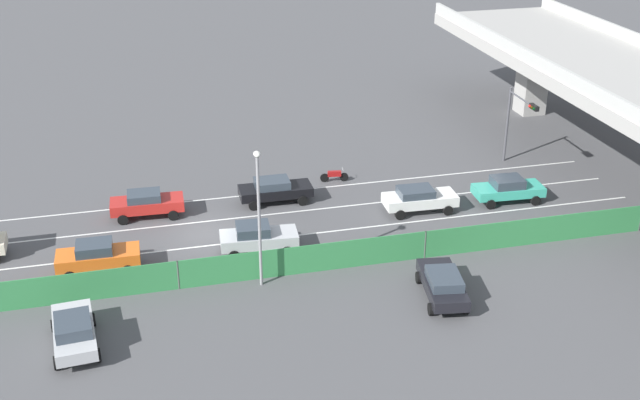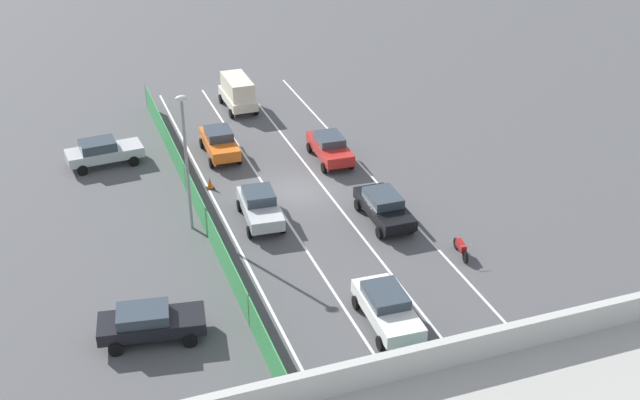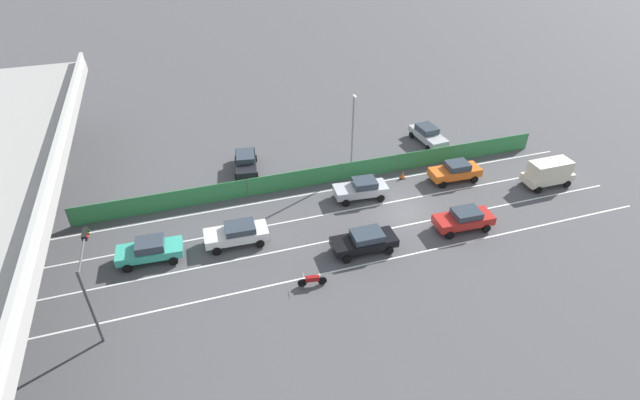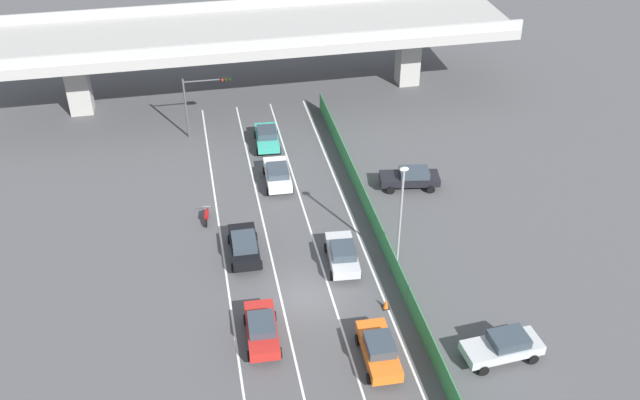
% 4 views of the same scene
% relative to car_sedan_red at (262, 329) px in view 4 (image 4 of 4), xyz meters
% --- Properties ---
extents(ground_plane, '(300.00, 300.00, 0.00)m').
position_rel_car_sedan_red_xyz_m(ground_plane, '(3.25, 3.32, -0.91)').
color(ground_plane, '#4C4C4F').
extents(lane_line_left_edge, '(0.14, 45.33, 0.01)m').
position_rel_car_sedan_red_xyz_m(lane_line_left_edge, '(-1.57, 7.98, -0.91)').
color(lane_line_left_edge, silver).
rests_on(lane_line_left_edge, ground).
extents(lane_line_mid_left, '(0.14, 45.33, 0.01)m').
position_rel_car_sedan_red_xyz_m(lane_line_mid_left, '(1.64, 7.98, -0.91)').
color(lane_line_mid_left, silver).
rests_on(lane_line_mid_left, ground).
extents(lane_line_mid_right, '(0.14, 45.33, 0.01)m').
position_rel_car_sedan_red_xyz_m(lane_line_mid_right, '(4.86, 7.98, -0.91)').
color(lane_line_mid_right, silver).
rests_on(lane_line_mid_right, ground).
extents(lane_line_right_edge, '(0.14, 45.33, 0.01)m').
position_rel_car_sedan_red_xyz_m(lane_line_right_edge, '(8.07, 7.98, -0.91)').
color(lane_line_right_edge, silver).
rests_on(lane_line_right_edge, ground).
extents(elevated_overpass, '(49.21, 10.89, 7.80)m').
position_rel_car_sedan_red_xyz_m(elevated_overpass, '(3.25, 32.64, 5.27)').
color(elevated_overpass, '#A09E99').
rests_on(elevated_overpass, ground).
extents(green_fence, '(0.10, 41.43, 1.68)m').
position_rel_car_sedan_red_xyz_m(green_fence, '(9.32, 7.98, -0.07)').
color(green_fence, '#338447').
rests_on(green_fence, ground).
extents(car_sedan_red, '(2.13, 4.55, 1.64)m').
position_rel_car_sedan_red_xyz_m(car_sedan_red, '(0.00, 0.00, 0.00)').
color(car_sedan_red, red).
rests_on(car_sedan_red, ground).
extents(car_hatchback_white, '(2.21, 4.66, 1.60)m').
position_rel_car_sedan_red_xyz_m(car_hatchback_white, '(3.49, 16.69, -0.01)').
color(car_hatchback_white, silver).
rests_on(car_hatchback_white, ground).
extents(car_taxi_teal, '(2.26, 4.58, 1.65)m').
position_rel_car_sedan_red_xyz_m(car_taxi_teal, '(3.50, 22.80, -0.01)').
color(car_taxi_teal, teal).
rests_on(car_taxi_teal, ground).
extents(car_sedan_silver, '(2.31, 4.54, 1.71)m').
position_rel_car_sedan_red_xyz_m(car_sedan_silver, '(6.23, 5.88, 0.02)').
color(car_sedan_silver, '#B7BABC').
rests_on(car_sedan_silver, ground).
extents(car_sedan_black, '(2.13, 4.71, 1.59)m').
position_rel_car_sedan_red_xyz_m(car_sedan_black, '(-0.11, 8.15, -0.02)').
color(car_sedan_black, black).
rests_on(car_sedan_black, ground).
extents(car_taxi_orange, '(2.09, 4.52, 1.74)m').
position_rel_car_sedan_red_xyz_m(car_taxi_orange, '(6.32, -3.00, 0.03)').
color(car_taxi_orange, orange).
rests_on(car_taxi_orange, ground).
extents(motorcycle, '(0.60, 1.94, 0.93)m').
position_rel_car_sedan_red_xyz_m(motorcycle, '(-2.37, 12.76, -0.45)').
color(motorcycle, black).
rests_on(motorcycle, ground).
extents(parked_wagon_silver, '(4.71, 2.35, 1.66)m').
position_rel_car_sedan_red_xyz_m(parked_wagon_silver, '(13.42, -4.10, 0.00)').
color(parked_wagon_silver, '#B2B5B7').
rests_on(parked_wagon_silver, ground).
extents(parked_sedan_dark, '(4.83, 2.61, 1.56)m').
position_rel_car_sedan_red_xyz_m(parked_sedan_dark, '(13.60, 14.20, -0.03)').
color(parked_sedan_dark, black).
rests_on(parked_sedan_dark, ground).
extents(traffic_light, '(4.15, 0.42, 5.53)m').
position_rel_car_sedan_red_xyz_m(traffic_light, '(-1.56, 25.70, 3.04)').
color(traffic_light, '#47474C').
rests_on(traffic_light, ground).
extents(street_lamp, '(0.60, 0.36, 7.61)m').
position_rel_car_sedan_red_xyz_m(street_lamp, '(9.92, 5.39, 3.67)').
color(street_lamp, gray).
rests_on(street_lamp, ground).
extents(traffic_cone, '(0.47, 0.47, 0.73)m').
position_rel_car_sedan_red_xyz_m(traffic_cone, '(7.95, 1.22, -0.57)').
color(traffic_cone, orange).
rests_on(traffic_cone, ground).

